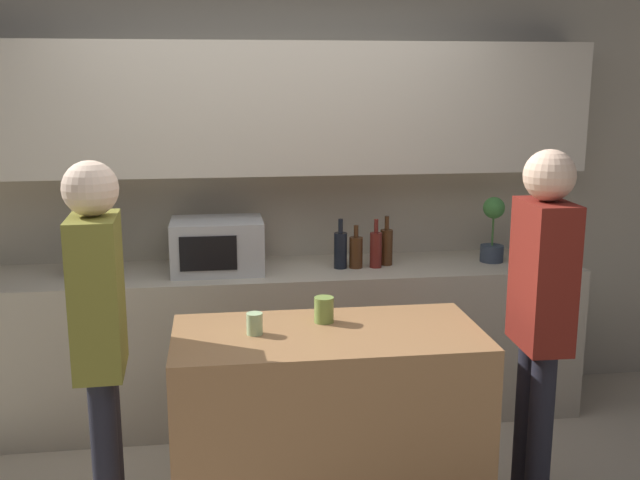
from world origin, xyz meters
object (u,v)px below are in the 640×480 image
toaster (94,260)px  person_center (99,327)px  microwave (217,246)px  cup_1 (324,310)px  potted_plant (493,229)px  cup_0 (255,324)px  bottle_3 (386,246)px  person_left (541,305)px  bottle_1 (356,252)px  bottle_2 (376,249)px  bottle_0 (340,249)px

toaster → person_center: (0.20, -1.22, 0.01)m
microwave → cup_1: microwave is taller
potted_plant → cup_0: potted_plant is taller
toaster → bottle_3: 1.68m
microwave → toaster: (-0.69, 0.00, -0.06)m
potted_plant → person_left: bearing=-100.8°
bottle_1 → bottle_3: 0.20m
bottle_1 → person_left: bearing=-62.6°
potted_plant → person_left: 1.24m
toaster → cup_1: bearing=-42.6°
cup_1 → bottle_1: bearing=71.8°
bottle_2 → cup_1: (-0.45, -1.02, -0.03)m
person_left → person_center: person_left is taller
bottle_0 → person_center: person_center is taller
person_left → person_center: size_ratio=1.01×
bottle_1 → person_center: 1.75m
toaster → person_left: bearing=-30.1°
bottle_0 → cup_1: bottle_0 is taller
cup_0 → person_center: (-0.63, -0.04, 0.03)m
microwave → person_left: bearing=-40.7°
potted_plant → bottle_2: potted_plant is taller
microwave → bottle_3: (0.99, 0.01, -0.04)m
potted_plant → cup_1: bearing=-138.1°
microwave → person_left: 1.86m
cup_0 → bottle_1: bearing=60.3°
cup_0 → person_center: size_ratio=0.06×
microwave → potted_plant: size_ratio=1.32×
toaster → bottle_3: size_ratio=0.88×
bottle_0 → bottle_2: bearing=-2.4°
bottle_0 → cup_1: (-0.25, -1.03, -0.03)m
bottle_0 → person_center: (-1.19, -1.19, -0.01)m
bottle_0 → person_left: bearing=-59.3°
bottle_0 → toaster: bearing=178.6°
toaster → cup_0: size_ratio=2.78×
bottle_3 → person_center: (-1.48, -1.23, -0.01)m
cup_1 → microwave: bearing=113.8°
potted_plant → bottle_2: 0.73m
person_left → person_center: bearing=92.0°
potted_plant → person_center: bearing=-150.1°
toaster → potted_plant: potted_plant is taller
potted_plant → bottle_1: potted_plant is taller
microwave → bottle_3: bearing=0.7°
cup_0 → person_center: person_center is taller
person_center → person_left: bearing=88.0°
toaster → person_center: 1.24m
toaster → cup_1: (1.15, -1.06, -0.01)m
microwave → toaster: bearing=179.9°
bottle_1 → person_left: person_left is taller
cup_0 → microwave: bearing=97.3°
bottle_1 → cup_0: (-0.65, -1.14, -0.03)m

